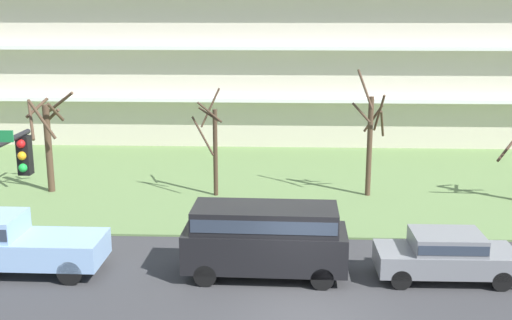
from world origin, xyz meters
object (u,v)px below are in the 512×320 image
(tree_left, at_px, (213,145))
(sedan_gray_near_right, at_px, (446,254))
(van_black_near_left, at_px, (265,235))
(tree_far_left, at_px, (48,138))
(tree_center, at_px, (370,138))
(pickup_blue_center_right, at_px, (14,243))

(tree_left, relative_size, sedan_gray_near_right, 1.13)
(tree_left, bearing_deg, van_black_near_left, -73.57)
(tree_far_left, xyz_separation_m, sedan_gray_near_right, (16.13, -9.20, -1.78))
(tree_left, relative_size, tree_center, 0.85)
(van_black_near_left, bearing_deg, sedan_gray_near_right, -178.51)
(pickup_blue_center_right, relative_size, sedan_gray_near_right, 1.23)
(tree_center, relative_size, sedan_gray_near_right, 1.33)
(sedan_gray_near_right, bearing_deg, tree_center, -82.45)
(tree_far_left, height_order, van_black_near_left, tree_far_left)
(van_black_near_left, xyz_separation_m, sedan_gray_near_right, (5.77, 0.00, -0.52))
(tree_left, height_order, tree_center, tree_center)
(tree_left, bearing_deg, tree_far_left, 177.22)
(van_black_near_left, xyz_separation_m, pickup_blue_center_right, (-8.23, 0.00, -0.38))
(tree_far_left, xyz_separation_m, van_black_near_left, (10.36, -9.20, -1.25))
(pickup_blue_center_right, bearing_deg, tree_left, -121.91)
(sedan_gray_near_right, bearing_deg, tree_far_left, -30.04)
(pickup_blue_center_right, bearing_deg, tree_center, -143.65)
(van_black_near_left, height_order, pickup_blue_center_right, van_black_near_left)
(tree_far_left, distance_m, pickup_blue_center_right, 9.58)
(tree_far_left, relative_size, pickup_blue_center_right, 0.88)
(tree_left, relative_size, pickup_blue_center_right, 0.92)
(tree_far_left, distance_m, tree_center, 14.86)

